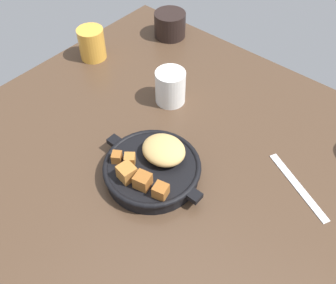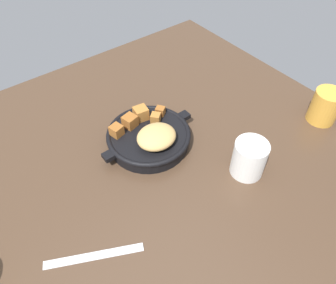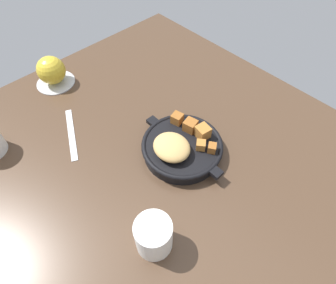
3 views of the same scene
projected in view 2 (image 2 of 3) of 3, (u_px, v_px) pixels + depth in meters
ground_plane at (148, 162)px, 76.13cm from camera, size 104.96×93.76×2.40cm
cast_iron_skillet at (149, 136)px, 76.72cm from camera, size 24.37×20.12×6.96cm
butter_knife at (94, 256)px, 59.17cm from camera, size 17.09×9.47×0.36cm
white_creamer_pitcher at (249, 158)px, 69.79cm from camera, size 7.32×7.32×8.53cm
juice_glass_amber at (325, 106)px, 81.46cm from camera, size 7.19×7.19×8.68cm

